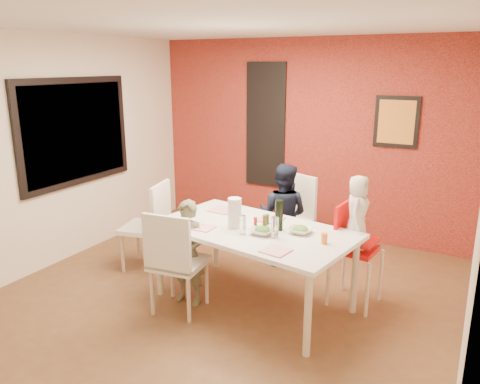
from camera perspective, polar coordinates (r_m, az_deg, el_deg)
The scene contains 34 objects.
ground at distance 5.05m, azimuth -1.64°, elevation -12.38°, with size 4.50×4.50×0.00m, color brown.
ceiling at distance 4.48m, azimuth -1.91°, elevation 19.83°, with size 4.50×4.50×0.02m, color silver.
wall_back at distance 6.59m, azimuth 8.03°, elevation 6.49°, with size 4.50×0.02×2.70m, color beige.
wall_front at distance 2.93m, azimuth -24.25°, elevation -6.02°, with size 4.50×0.02×2.70m, color beige.
wall_left at distance 6.00m, azimuth -20.84°, elevation 4.77°, with size 0.02×4.50×2.70m, color beige.
brick_accent_wall at distance 6.58m, azimuth 7.97°, elevation 6.47°, with size 4.50×0.02×2.70m, color maroon.
picture_window_frame at distance 6.08m, azimuth -19.42°, elevation 6.94°, with size 0.05×1.70×1.30m, color black.
picture_window_pane at distance 6.07m, azimuth -19.32°, elevation 6.93°, with size 0.02×1.55×1.15m, color black.
glassblock_strip at distance 6.77m, azimuth 3.16°, elevation 8.12°, with size 0.55×0.03×1.70m, color silver.
glassblock_surround at distance 6.76m, azimuth 3.14°, elevation 8.12°, with size 0.60×0.03×1.76m, color black.
art_print_frame at distance 6.21m, azimuth 18.54°, elevation 8.11°, with size 0.54×0.03×0.64m, color black.
art_print_canvas at distance 6.20m, azimuth 18.52°, elevation 8.09°, with size 0.44×0.01×0.54m, color gold.
dining_table at distance 4.59m, azimuth 1.67°, elevation -5.27°, with size 2.08×1.38×0.80m.
chair_near at distance 4.50m, azimuth -8.03°, elevation -7.96°, with size 0.53×0.53×1.04m.
chair_far at distance 5.78m, azimuth 6.51°, elevation -2.51°, with size 0.62×0.62×1.05m.
chair_left at distance 5.54m, azimuth -10.75°, elevation -3.54°, with size 0.58×0.58×1.04m.
high_chair at distance 4.79m, azimuth 13.53°, elevation -6.28°, with size 0.47×0.47×1.03m.
child_near at distance 4.71m, azimuth -6.32°, elevation -7.37°, with size 0.39×0.26×1.07m, color brown.
child_far at distance 5.57m, azimuth 5.26°, elevation -2.79°, with size 0.60×0.47×1.24m, color black.
toddler at distance 4.67m, azimuth 14.11°, elevation -2.36°, with size 0.35×0.23×0.72m, color beige.
plate_near_left at distance 4.58m, azimuth -4.47°, elevation -4.37°, with size 0.20×0.20×0.01m, color white.
plate_far_mid at distance 4.81m, azimuth 3.76°, elevation -3.35°, with size 0.25×0.25×0.01m, color silver.
plate_near_right at distance 4.03m, azimuth 4.41°, elevation -7.14°, with size 0.22×0.22×0.01m, color white.
plate_far_left at distance 5.10m, azimuth -2.16°, elevation -2.22°, with size 0.24×0.24×0.01m, color silver.
salad_bowl_a at distance 4.41m, azimuth 2.76°, elevation -4.79°, with size 0.23×0.23×0.06m, color silver.
salad_bowl_b at distance 4.47m, azimuth 7.39°, elevation -4.66°, with size 0.22×0.22×0.05m, color silver.
wine_bottle at distance 4.49m, azimuth 4.77°, elevation -2.84°, with size 0.08×0.08×0.30m, color black.
wine_glass_a at distance 4.39m, azimuth 0.31°, elevation -4.02°, with size 0.06×0.06×0.18m, color white.
wine_glass_b at distance 4.30m, azimuth 4.27°, elevation -4.34°, with size 0.07×0.07×0.20m, color white.
paper_towel_roll at distance 4.53m, azimuth -0.65°, elevation -2.59°, with size 0.13×0.13×0.30m, color silver.
condiment_red at distance 4.49m, azimuth 1.88°, elevation -3.88°, with size 0.03×0.03×0.13m, color red.
condiment_green at distance 4.54m, azimuth 3.32°, elevation -3.60°, with size 0.04×0.04×0.15m, color #2D7426.
condiment_brown at distance 4.49m, azimuth 3.01°, elevation -3.74°, with size 0.04×0.04×0.15m, color brown.
sippy_cup at distance 4.24m, azimuth 10.24°, elevation -5.59°, with size 0.06×0.06×0.10m, color orange.
Camera 1 is at (2.22, -3.88, 2.35)m, focal length 35.00 mm.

